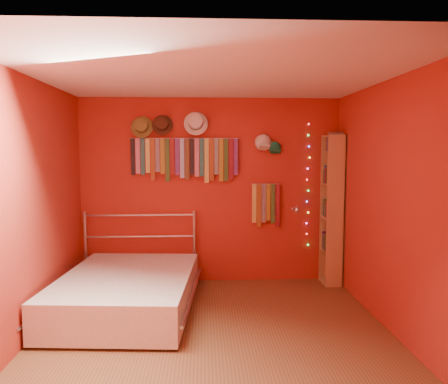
{
  "coord_description": "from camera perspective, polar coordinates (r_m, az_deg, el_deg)",
  "views": [
    {
      "loc": [
        -0.1,
        -4.17,
        1.79
      ],
      "look_at": [
        0.14,
        0.9,
        1.31
      ],
      "focal_mm": 35.0,
      "sensor_mm": 36.0,
      "label": 1
    }
  ],
  "objects": [
    {
      "name": "ground",
      "position": [
        4.54,
        -1.33,
        -17.87
      ],
      "size": [
        3.5,
        3.5,
        0.0
      ],
      "primitive_type": "plane",
      "color": "brown",
      "rests_on": "ground"
    },
    {
      "name": "reading_lamp",
      "position": [
        5.85,
        9.41,
        -2.29
      ],
      "size": [
        0.08,
        0.33,
        0.1
      ],
      "color": "#B7B7BC",
      "rests_on": "back_wall"
    },
    {
      "name": "back_wall",
      "position": [
        5.94,
        -1.77,
        0.17
      ],
      "size": [
        3.5,
        0.02,
        2.5
      ],
      "primitive_type": "cube",
      "color": "maroon",
      "rests_on": "ground"
    },
    {
      "name": "fairy_lights",
      "position": [
        6.06,
        10.9,
        0.88
      ],
      "size": [
        0.05,
        0.02,
        1.68
      ],
      "color": "#FF3333",
      "rests_on": "back_wall"
    },
    {
      "name": "small_tie_rack",
      "position": [
        5.95,
        5.51,
        -1.45
      ],
      "size": [
        0.4,
        0.03,
        0.59
      ],
      "color": "#B7B7BC",
      "rests_on": "back_wall"
    },
    {
      "name": "ceiling",
      "position": [
        4.23,
        -1.41,
        15.04
      ],
      "size": [
        3.5,
        3.5,
        0.02
      ],
      "primitive_type": "cube",
      "color": "white",
      "rests_on": "back_wall"
    },
    {
      "name": "bookshelf",
      "position": [
        6.01,
        14.29,
        -2.16
      ],
      "size": [
        0.25,
        0.34,
        2.0
      ],
      "color": "#A66F4B",
      "rests_on": "ground"
    },
    {
      "name": "right_wall",
      "position": [
        4.59,
        21.05,
        -1.74
      ],
      "size": [
        0.02,
        3.5,
        2.5
      ],
      "primitive_type": "cube",
      "color": "maroon",
      "rests_on": "ground"
    },
    {
      "name": "fedora_brown",
      "position": [
        5.86,
        -8.08,
        8.74
      ],
      "size": [
        0.28,
        0.15,
        0.27
      ],
      "rotation": [
        1.36,
        0.0,
        0.0
      ],
      "color": "#3F2416",
      "rests_on": "back_wall"
    },
    {
      "name": "fedora_olive",
      "position": [
        5.88,
        -10.72,
        8.44
      ],
      "size": [
        0.29,
        0.16,
        0.29
      ],
      "rotation": [
        1.36,
        0.0,
        0.0
      ],
      "color": "olive",
      "rests_on": "back_wall"
    },
    {
      "name": "cap_green",
      "position": [
        5.94,
        6.61,
        5.75
      ],
      "size": [
        0.17,
        0.22,
        0.17
      ],
      "color": "#1A774A",
      "rests_on": "back_wall"
    },
    {
      "name": "fedora_white",
      "position": [
        5.83,
        -3.7,
        9.03
      ],
      "size": [
        0.32,
        0.17,
        0.31
      ],
      "rotation": [
        1.36,
        0.0,
        0.0
      ],
      "color": "silver",
      "rests_on": "back_wall"
    },
    {
      "name": "cap_white",
      "position": [
        5.92,
        5.13,
        6.43
      ],
      "size": [
        0.2,
        0.25,
        0.2
      ],
      "color": "silver",
      "rests_on": "back_wall"
    },
    {
      "name": "left_wall",
      "position": [
        4.51,
        -24.18,
        -1.97
      ],
      "size": [
        0.02,
        3.5,
        2.5
      ],
      "primitive_type": "cube",
      "color": "maroon",
      "rests_on": "ground"
    },
    {
      "name": "tie_rack",
      "position": [
        5.86,
        -5.01,
        4.58
      ],
      "size": [
        1.45,
        0.03,
        0.6
      ],
      "color": "#B7B7BC",
      "rests_on": "back_wall"
    },
    {
      "name": "bed",
      "position": [
        5.11,
        -12.5,
        -12.55
      ],
      "size": [
        1.64,
        2.09,
        0.99
      ],
      "rotation": [
        0.0,
        0.0,
        -0.08
      ],
      "color": "#B7B7BC",
      "rests_on": "ground"
    }
  ]
}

